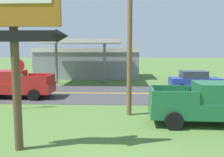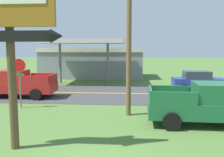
{
  "view_description": "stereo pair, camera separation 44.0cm",
  "coord_description": "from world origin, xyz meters",
  "px_view_note": "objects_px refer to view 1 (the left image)",
  "views": [
    {
      "loc": [
        0.65,
        -6.0,
        3.52
      ],
      "look_at": [
        0.0,
        8.0,
        1.8
      ],
      "focal_mm": 39.42,
      "sensor_mm": 36.0,
      "label": 1
    },
    {
      "loc": [
        1.09,
        -5.97,
        3.52
      ],
      "look_at": [
        0.0,
        8.0,
        1.8
      ],
      "focal_mm": 39.42,
      "sensor_mm": 36.0,
      "label": 2
    }
  ],
  "objects_px": {
    "motel_sign": "(13,15)",
    "car_blue_near_lane": "(195,80)",
    "utility_pole": "(130,21)",
    "pickup_green_parked_on_lawn": "(207,104)",
    "stop_sign": "(18,74)",
    "gas_station": "(88,61)",
    "pickup_red_on_road": "(15,84)"
  },
  "relations": [
    {
      "from": "pickup_green_parked_on_lawn",
      "to": "car_blue_near_lane",
      "type": "relative_size",
      "value": 1.25
    },
    {
      "from": "stop_sign",
      "to": "pickup_red_on_road",
      "type": "height_order",
      "value": "stop_sign"
    },
    {
      "from": "car_blue_near_lane",
      "to": "pickup_red_on_road",
      "type": "bearing_deg",
      "value": -163.78
    },
    {
      "from": "pickup_red_on_road",
      "to": "gas_station",
      "type": "bearing_deg",
      "value": 75.05
    },
    {
      "from": "stop_sign",
      "to": "gas_station",
      "type": "distance_m",
      "value": 16.11
    },
    {
      "from": "pickup_red_on_road",
      "to": "stop_sign",
      "type": "bearing_deg",
      "value": -62.78
    },
    {
      "from": "utility_pole",
      "to": "pickup_red_on_road",
      "type": "height_order",
      "value": "utility_pole"
    },
    {
      "from": "motel_sign",
      "to": "utility_pole",
      "type": "relative_size",
      "value": 0.71
    },
    {
      "from": "gas_station",
      "to": "pickup_green_parked_on_lawn",
      "type": "relative_size",
      "value": 2.28
    },
    {
      "from": "utility_pole",
      "to": "pickup_red_on_road",
      "type": "distance_m",
      "value": 9.88
    },
    {
      "from": "motel_sign",
      "to": "car_blue_near_lane",
      "type": "xyz_separation_m",
      "value": [
        9.62,
        13.04,
        -3.77
      ]
    },
    {
      "from": "motel_sign",
      "to": "utility_pole",
      "type": "height_order",
      "value": "utility_pole"
    },
    {
      "from": "motel_sign",
      "to": "stop_sign",
      "type": "distance_m",
      "value": 6.88
    },
    {
      "from": "motel_sign",
      "to": "gas_station",
      "type": "xyz_separation_m",
      "value": [
        -0.71,
        21.88,
        -2.66
      ]
    },
    {
      "from": "gas_station",
      "to": "car_blue_near_lane",
      "type": "relative_size",
      "value": 2.86
    },
    {
      "from": "gas_station",
      "to": "pickup_green_parked_on_lawn",
      "type": "height_order",
      "value": "gas_station"
    },
    {
      "from": "motel_sign",
      "to": "utility_pole",
      "type": "bearing_deg",
      "value": 51.28
    },
    {
      "from": "stop_sign",
      "to": "gas_station",
      "type": "height_order",
      "value": "gas_station"
    },
    {
      "from": "utility_pole",
      "to": "car_blue_near_lane",
      "type": "relative_size",
      "value": 2.21
    },
    {
      "from": "stop_sign",
      "to": "pickup_green_parked_on_lawn",
      "type": "height_order",
      "value": "stop_sign"
    },
    {
      "from": "stop_sign",
      "to": "pickup_green_parked_on_lawn",
      "type": "relative_size",
      "value": 0.56
    },
    {
      "from": "stop_sign",
      "to": "utility_pole",
      "type": "xyz_separation_m",
      "value": [
        6.38,
        -1.04,
        2.9
      ]
    },
    {
      "from": "pickup_green_parked_on_lawn",
      "to": "pickup_red_on_road",
      "type": "distance_m",
      "value": 12.9
    },
    {
      "from": "gas_station",
      "to": "stop_sign",
      "type": "bearing_deg",
      "value": -96.4
    },
    {
      "from": "utility_pole",
      "to": "gas_station",
      "type": "xyz_separation_m",
      "value": [
        -4.58,
        17.05,
        -2.98
      ]
    },
    {
      "from": "stop_sign",
      "to": "pickup_green_parked_on_lawn",
      "type": "xyz_separation_m",
      "value": [
        9.98,
        -2.46,
        -1.06
      ]
    },
    {
      "from": "car_blue_near_lane",
      "to": "utility_pole",
      "type": "bearing_deg",
      "value": -124.97
    },
    {
      "from": "motel_sign",
      "to": "pickup_green_parked_on_lawn",
      "type": "height_order",
      "value": "motel_sign"
    },
    {
      "from": "utility_pole",
      "to": "gas_station",
      "type": "distance_m",
      "value": 17.9
    },
    {
      "from": "pickup_green_parked_on_lawn",
      "to": "car_blue_near_lane",
      "type": "distance_m",
      "value": 9.87
    },
    {
      "from": "pickup_red_on_road",
      "to": "car_blue_near_lane",
      "type": "bearing_deg",
      "value": 16.22
    },
    {
      "from": "motel_sign",
      "to": "car_blue_near_lane",
      "type": "distance_m",
      "value": 16.64
    }
  ]
}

